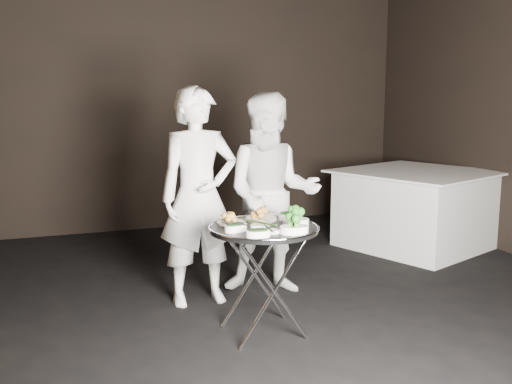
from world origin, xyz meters
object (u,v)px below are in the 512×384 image
object	(u,v)px
serving_tray	(264,228)
waiter_right	(272,194)
tray_stand	(264,276)
dining_table	(416,209)
waiter_left	(199,197)

from	to	relation	value
serving_tray	waiter_right	bearing A→B (deg)	64.66
tray_stand	dining_table	size ratio (longest dim) A/B	0.50
tray_stand	dining_table	xyz separation A→B (m)	(2.35, 1.58, 0.01)
serving_tray	waiter_right	size ratio (longest dim) A/B	0.45
tray_stand	waiter_left	bearing A→B (deg)	108.43
tray_stand	serving_tray	size ratio (longest dim) A/B	0.99
tray_stand	dining_table	world-z (taller)	dining_table
serving_tray	waiter_left	distance (m)	0.79
tray_stand	serving_tray	xyz separation A→B (m)	(0.00, 0.00, 0.32)
tray_stand	waiter_right	world-z (taller)	waiter_right
serving_tray	waiter_left	world-z (taller)	waiter_left
waiter_left	waiter_right	world-z (taller)	waiter_left
tray_stand	waiter_left	distance (m)	0.89
tray_stand	waiter_right	size ratio (longest dim) A/B	0.44
dining_table	tray_stand	bearing A→B (deg)	-146.07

